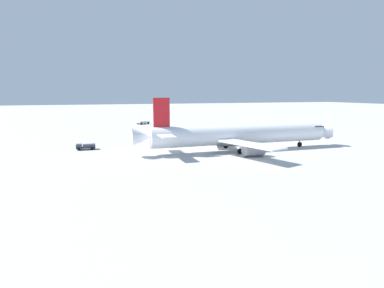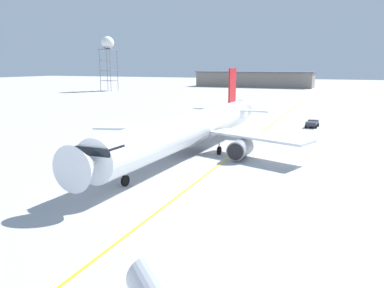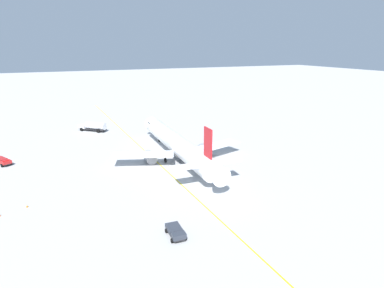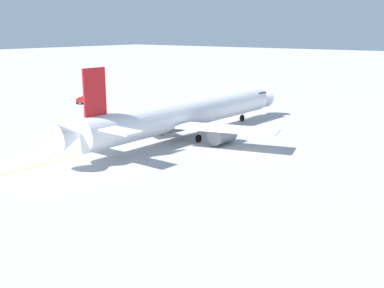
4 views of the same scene
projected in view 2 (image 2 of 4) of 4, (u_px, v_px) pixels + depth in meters
ground_plane at (192, 157)px, 50.20m from camera, size 600.00×600.00×0.00m
airliner_main at (191, 130)px, 51.05m from camera, size 31.39×45.02×11.14m
baggage_truck_truck at (312, 123)px, 74.30m from camera, size 2.32×4.05×1.22m
radar_tower at (108, 46)px, 176.49m from camera, size 6.46×6.46×24.45m
terminal_shed at (254, 79)px, 211.89m from camera, size 63.36×17.83×8.26m
taxiway_centreline at (233, 154)px, 51.90m from camera, size 4.26×170.12×0.01m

